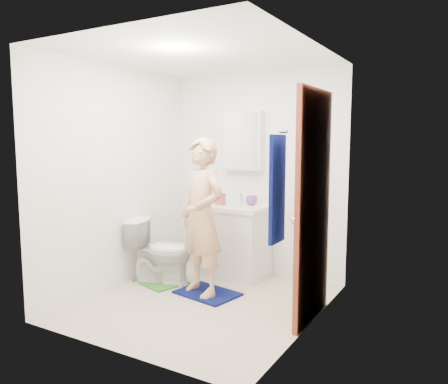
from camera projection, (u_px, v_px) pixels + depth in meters
The scene contains 22 objects.
floor at pixel (203, 303), 4.36m from camera, with size 2.20×2.40×0.02m, color beige.
ceiling at pixel (201, 54), 4.07m from camera, with size 2.20×2.40×0.02m, color white.
wall_back at pixel (257, 174), 5.25m from camera, with size 2.20×0.02×2.40m, color white.
wall_front at pixel (112, 197), 3.18m from camera, with size 2.20×0.02×2.40m, color white.
wall_left at pixel (117, 178), 4.77m from camera, with size 0.02×2.40×2.40m, color white.
wall_right at pixel (313, 189), 3.66m from camera, with size 0.02×2.40×2.40m, color white.
vanity_cabinet at pixel (234, 243), 5.17m from camera, with size 0.75×0.55×0.80m, color white.
countertop at pixel (234, 207), 5.12m from camera, with size 0.79×0.59×0.05m, color white.
sink_basin at pixel (234, 206), 5.12m from camera, with size 0.40×0.40×0.03m, color white.
faucet at pixel (241, 198), 5.26m from camera, with size 0.03×0.03×0.12m, color silver.
medicine_cabinet at pixel (243, 141), 5.22m from camera, with size 0.50×0.12×0.70m, color white.
mirror_panel at pixel (241, 141), 5.17m from camera, with size 0.46×0.01×0.66m, color white.
door at pixel (313, 207), 3.83m from camera, with size 0.05×0.80×2.05m, color brown.
door_knob at pixel (295, 221), 3.59m from camera, with size 0.07×0.07×0.07m, color gold.
towel at pixel (277, 189), 3.21m from camera, with size 0.03×0.24×0.80m, color #08104F.
towel_hook at pixel (283, 132), 3.14m from camera, with size 0.02×0.02×0.06m, color silver.
toilet at pixel (161, 251), 4.92m from camera, with size 0.41×0.73×0.74m, color white.
bath_mat at pixel (208, 293), 4.58m from camera, with size 0.62×0.45×0.02m, color #08104F.
green_rug at pixel (161, 282), 4.94m from camera, with size 0.51×0.43×0.02m, color #3F842C.
soap_dispenser at pixel (220, 196), 5.11m from camera, with size 0.09×0.09×0.20m, color #B95856.
toothbrush_cup at pixel (252, 200), 5.12m from camera, with size 0.13×0.13×0.11m, color #76418F.
man at pixel (202, 217), 4.46m from camera, with size 0.59×0.39×1.61m, color #DEA97C.
Camera 1 is at (2.29, -3.52, 1.61)m, focal length 35.00 mm.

